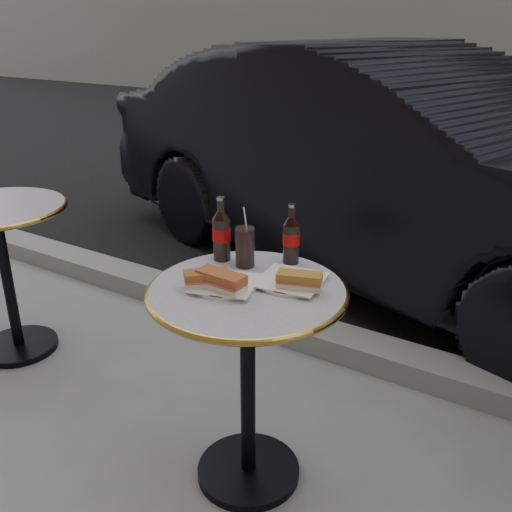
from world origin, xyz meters
The scene contains 14 objects.
ground centered at (0.00, 0.00, 0.00)m, with size 80.00×80.00×0.00m, color gray.
asphalt_road centered at (0.00, 5.00, 0.00)m, with size 40.00×8.00×0.00m, color black.
curb centered at (0.00, 0.90, 0.05)m, with size 40.00×0.20×0.12m, color gray.
bistro_table centered at (0.00, 0.00, 0.37)m, with size 0.62×0.62×0.73m, color #BAB2C4, non-canonical shape.
bistro_table_second centered at (-1.40, 0.10, 0.37)m, with size 0.62×0.62×0.73m, color #BAB2C4, non-canonical shape.
plate_left centered at (-0.06, -0.03, 0.74)m, with size 0.20×0.20×0.01m, color silver.
plate_right centered at (0.10, 0.10, 0.74)m, with size 0.20×0.20×0.01m, color silver.
sandwich_left_a centered at (-0.10, -0.08, 0.77)m, with size 0.13×0.06×0.05m, color #9C5927.
sandwich_left_b centered at (-0.05, -0.07, 0.77)m, with size 0.15×0.07×0.05m, color #AD532C.
sandwich_right centered at (0.15, 0.06, 0.77)m, with size 0.13×0.06×0.05m, color #AE752C.
cola_bottle_left centered at (-0.19, 0.14, 0.84)m, with size 0.06×0.06×0.22m, color black, non-canonical shape.
cola_bottle_right centered at (0.02, 0.24, 0.84)m, with size 0.06×0.06×0.21m, color black, non-canonical shape.
cola_glass centered at (-0.10, 0.14, 0.80)m, with size 0.07×0.07×0.14m, color black.
parked_car centered at (-0.20, 1.94, 0.69)m, with size 4.17×1.45×1.37m, color black.
Camera 1 is at (0.86, -1.31, 1.49)m, focal length 40.00 mm.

